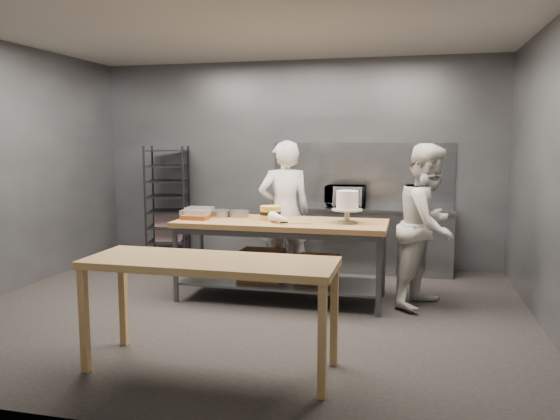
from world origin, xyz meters
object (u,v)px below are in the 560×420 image
object	(u,v)px
speed_rack	(168,205)
chef_right	(428,226)
chef_behind	(285,212)
frosted_cake_stand	(347,203)
microwave	(345,196)
layer_cake	(270,213)
work_table	(283,250)
near_counter	(210,270)

from	to	relation	value
speed_rack	chef_right	world-z (taller)	chef_right
chef_behind	frosted_cake_stand	distance (m)	1.18
speed_rack	frosted_cake_stand	distance (m)	3.32
speed_rack	chef_behind	size ratio (longest dim) A/B	0.96
microwave	layer_cake	distance (m)	1.75
work_table	near_counter	xyz separation A→B (m)	(-0.10, -2.04, 0.24)
work_table	chef_behind	world-z (taller)	chef_behind
speed_rack	microwave	size ratio (longest dim) A/B	3.23
speed_rack	near_counter	bearing A→B (deg)	-60.26
work_table	layer_cake	bearing A→B (deg)	166.74
chef_behind	microwave	bearing A→B (deg)	-148.12
microwave	frosted_cake_stand	size ratio (longest dim) A/B	1.50
frosted_cake_stand	work_table	bearing A→B (deg)	179.01
near_counter	microwave	distance (m)	3.75
chef_right	layer_cake	world-z (taller)	chef_right
speed_rack	frosted_cake_stand	xyz separation A→B (m)	(2.91, -1.58, 0.29)
work_table	speed_rack	distance (m)	2.69
chef_right	frosted_cake_stand	world-z (taller)	chef_right
speed_rack	work_table	bearing A→B (deg)	-35.94
microwave	frosted_cake_stand	world-z (taller)	frosted_cake_stand
speed_rack	layer_cake	xyz separation A→B (m)	(2.01, -1.53, 0.14)
chef_right	layer_cake	xyz separation A→B (m)	(-1.77, -0.10, 0.10)
layer_cake	frosted_cake_stand	bearing A→B (deg)	-3.16
near_counter	chef_right	world-z (taller)	chef_right
near_counter	speed_rack	xyz separation A→B (m)	(-2.06, 3.61, 0.04)
speed_rack	microwave	distance (m)	2.69
chef_behind	layer_cake	size ratio (longest dim) A/B	7.59
layer_cake	microwave	bearing A→B (deg)	67.47
frosted_cake_stand	chef_right	bearing A→B (deg)	9.52
near_counter	chef_behind	world-z (taller)	chef_behind
chef_right	speed_rack	bearing A→B (deg)	93.67
work_table	microwave	size ratio (longest dim) A/B	4.43
chef_behind	microwave	world-z (taller)	chef_behind
work_table	layer_cake	xyz separation A→B (m)	(-0.16, 0.04, 0.43)
speed_rack	layer_cake	world-z (taller)	speed_rack
near_counter	chef_right	size ratio (longest dim) A/B	1.11
work_table	frosted_cake_stand	size ratio (longest dim) A/B	6.62
near_counter	frosted_cake_stand	world-z (taller)	frosted_cake_stand
chef_behind	speed_rack	bearing A→B (deg)	-45.27
frosted_cake_stand	chef_behind	bearing A→B (deg)	140.26
microwave	chef_right	bearing A→B (deg)	-54.12
chef_behind	chef_right	xyz separation A→B (m)	(1.76, -0.59, -0.02)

